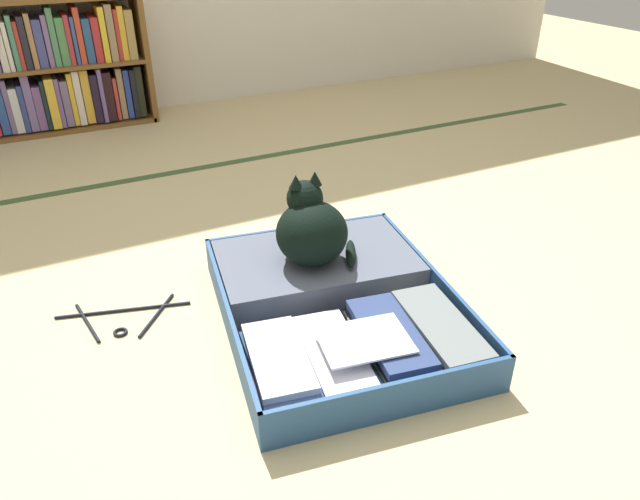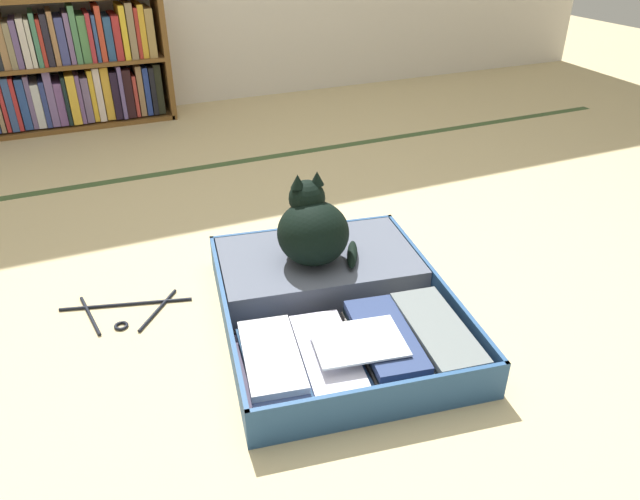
% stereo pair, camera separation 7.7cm
% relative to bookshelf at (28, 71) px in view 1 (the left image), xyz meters
% --- Properties ---
extents(ground_plane, '(10.00, 10.00, 0.00)m').
position_rel_bookshelf_xyz_m(ground_plane, '(0.56, -2.25, -0.32)').
color(ground_plane, '#CAB583').
extents(tatami_border, '(4.80, 0.05, 0.00)m').
position_rel_bookshelf_xyz_m(tatami_border, '(0.56, -0.91, -0.32)').
color(tatami_border, '#3B532C').
rests_on(tatami_border, ground_plane).
extents(bookshelf, '(1.22, 0.26, 0.68)m').
position_rel_bookshelf_xyz_m(bookshelf, '(0.00, 0.00, 0.00)').
color(bookshelf, brown).
rests_on(bookshelf, ground_plane).
extents(open_suitcase, '(0.76, 0.91, 0.11)m').
position_rel_bookshelf_xyz_m(open_suitcase, '(0.64, -2.21, -0.27)').
color(open_suitcase, navy).
rests_on(open_suitcase, ground_plane).
extents(black_cat, '(0.28, 0.23, 0.28)m').
position_rel_bookshelf_xyz_m(black_cat, '(0.64, -2.06, -0.10)').
color(black_cat, black).
rests_on(black_cat, open_suitcase).
extents(clothes_hanger, '(0.38, 0.25, 0.01)m').
position_rel_bookshelf_xyz_m(clothes_hanger, '(0.07, -1.95, -0.32)').
color(clothes_hanger, black).
rests_on(clothes_hanger, ground_plane).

